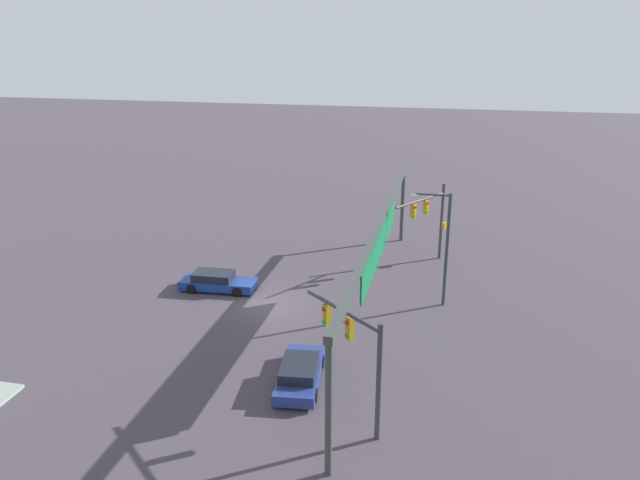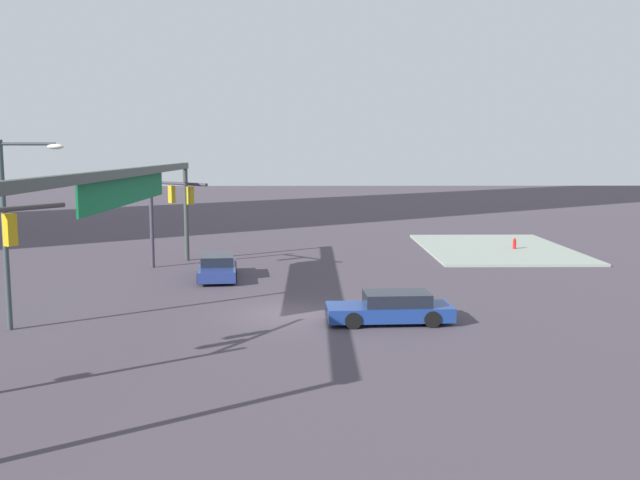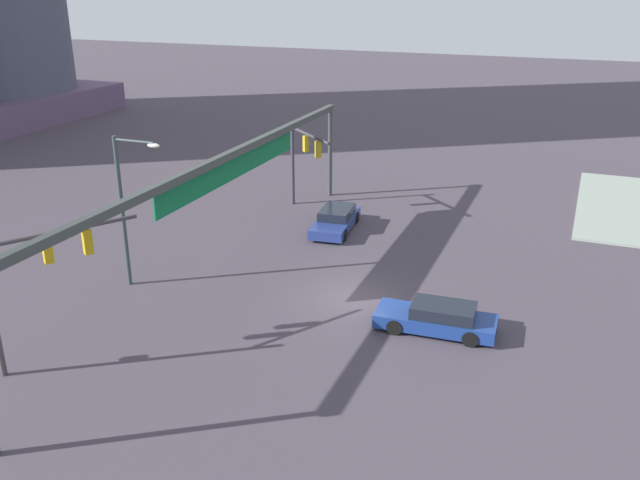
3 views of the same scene
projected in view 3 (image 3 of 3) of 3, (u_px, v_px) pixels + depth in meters
ground_plane at (355, 299)px, 30.52m from camera, size 206.23×206.23×0.00m
traffic_signal_near_corner at (302, 152)px, 40.84m from camera, size 3.38×3.80×5.25m
traffic_signal_opposite_side at (31, 270)px, 24.21m from camera, size 4.83×3.34×5.64m
streetlamp_curved_arm at (126, 201)px, 30.44m from camera, size 0.30×2.40×7.04m
overhead_sign_gantry at (223, 171)px, 31.35m from camera, size 28.54×0.43×5.92m
sedan_car_approaching at (438, 318)px, 27.61m from camera, size 2.08×4.94×1.21m
sedan_car_waiting_far at (336, 220)px, 38.74m from camera, size 5.02×2.41×1.21m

